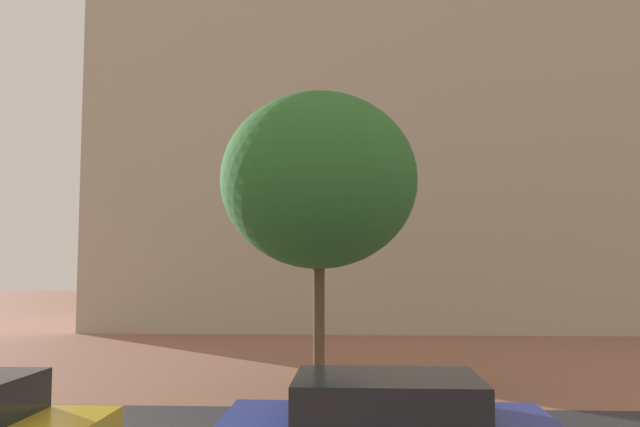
{
  "coord_description": "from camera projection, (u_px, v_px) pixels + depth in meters",
  "views": [
    {
      "loc": [
        1.04,
        -2.21,
        2.83
      ],
      "look_at": [
        0.36,
        10.7,
        3.87
      ],
      "focal_mm": 36.73,
      "sensor_mm": 36.0,
      "label": 1
    }
  ],
  "objects": [
    {
      "name": "ground_plane",
      "position": [
        298.0,
        421.0,
        11.99
      ],
      "size": [
        120.0,
        120.0,
        0.0
      ],
      "primitive_type": "plane",
      "color": "#93604C"
    },
    {
      "name": "tree_curb_far",
      "position": [
        319.0,
        181.0,
        15.06
      ],
      "size": [
        4.52,
        4.52,
        6.83
      ],
      "color": "brown",
      "rests_on": "ground_plane"
    },
    {
      "name": "landmark_building",
      "position": [
        405.0,
        86.0,
        33.02
      ],
      "size": [
        28.09,
        11.42,
        39.69
      ],
      "color": "#B2A893",
      "rests_on": "ground_plane"
    }
  ]
}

